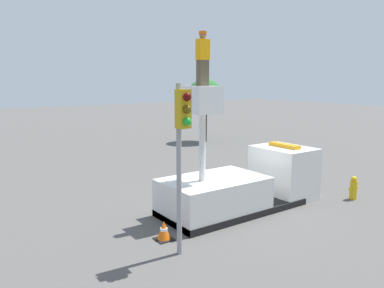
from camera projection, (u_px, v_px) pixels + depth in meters
The scene contains 7 objects.
ground_plane at pixel (232, 210), 13.90m from camera, with size 120.00×120.00×0.00m, color #565451.
bucket_truck at pixel (243, 185), 14.04m from camera, with size 6.40×2.38×4.57m.
worker at pixel (203, 59), 12.17m from camera, with size 0.40×0.26×1.75m.
traffic_light_pole at pixel (182, 136), 9.73m from camera, with size 0.34×0.57×4.69m.
fire_hydrant at pixel (353, 188), 15.08m from camera, with size 0.52×0.28×0.95m.
traffic_cone_rear at pixel (164, 231), 11.26m from camera, with size 0.52×0.52×0.59m.
tree_left_bg at pixel (205, 97), 28.67m from camera, with size 2.79×2.79×4.87m.
Camera 1 is at (-8.90, -9.98, 4.76)m, focal length 35.00 mm.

